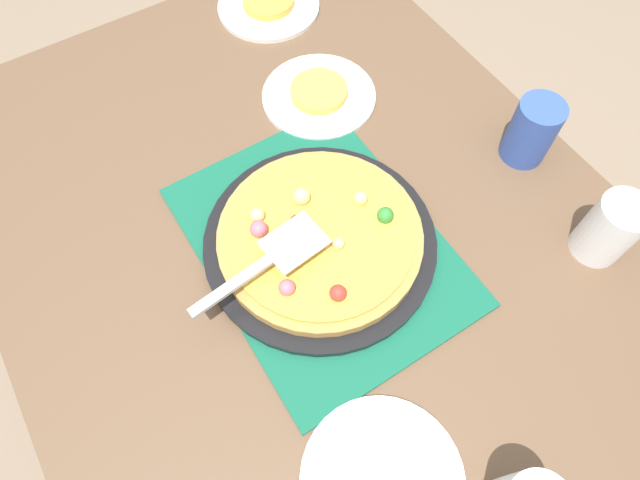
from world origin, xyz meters
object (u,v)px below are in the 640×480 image
(plate_side, at_px, (382,480))
(cup_corner, at_px, (532,131))
(pizza_server, at_px, (269,260))
(served_slice_left, at_px, (268,1))
(pizza, at_px, (319,236))
(cup_far, at_px, (610,229))
(plate_far_right, at_px, (319,96))
(plate_near_left, at_px, (269,7))
(served_slice_right, at_px, (319,91))
(pizza_pan, at_px, (320,242))

(plate_side, height_order, cup_corner, cup_corner)
(cup_corner, bearing_deg, pizza_server, 87.55)
(plate_side, relative_size, served_slice_left, 2.00)
(pizza, xyz_separation_m, served_slice_left, (0.56, -0.22, -0.02))
(plate_side, xyz_separation_m, cup_far, (0.10, -0.50, 0.06))
(plate_far_right, distance_m, cup_corner, 0.40)
(pizza, height_order, cup_corner, cup_corner)
(plate_side, relative_size, pizza_server, 0.94)
(plate_far_right, height_order, served_slice_left, served_slice_left)
(pizza, xyz_separation_m, plate_near_left, (0.56, -0.22, -0.03))
(served_slice_left, bearing_deg, served_slice_right, 170.49)
(pizza, xyz_separation_m, pizza_server, (-0.01, 0.10, 0.04))
(plate_far_right, xyz_separation_m, cup_far, (-0.52, -0.21, 0.06))
(served_slice_left, distance_m, served_slice_right, 0.28)
(cup_far, xyz_separation_m, pizza_server, (0.23, 0.48, 0.01))
(pizza, height_order, pizza_server, pizza_server)
(plate_near_left, bearing_deg, pizza, 158.33)
(served_slice_left, distance_m, pizza_server, 0.65)
(pizza_pan, distance_m, served_slice_left, 0.60)
(plate_far_right, xyz_separation_m, pizza_server, (-0.29, 0.27, 0.06))
(served_slice_left, xyz_separation_m, cup_far, (-0.80, -0.16, 0.04))
(served_slice_right, bearing_deg, plate_near_left, -9.51)
(plate_far_right, relative_size, plate_side, 1.00)
(pizza_server, bearing_deg, served_slice_left, -29.19)
(served_slice_right, xyz_separation_m, pizza_server, (-0.29, 0.27, 0.05))
(cup_far, bearing_deg, served_slice_left, 11.36)
(pizza_pan, bearing_deg, plate_near_left, -21.54)
(cup_far, height_order, cup_corner, same)
(plate_near_left, xyz_separation_m, plate_far_right, (-0.28, 0.05, 0.00))
(pizza, bearing_deg, plate_side, 161.02)
(pizza_pan, xyz_separation_m, served_slice_left, (0.56, -0.22, 0.01))
(pizza_pan, relative_size, plate_far_right, 1.73)
(pizza, relative_size, served_slice_right, 3.00)
(served_slice_right, height_order, cup_corner, cup_corner)
(cup_corner, bearing_deg, cup_far, 171.07)
(pizza_pan, xyz_separation_m, plate_near_left, (0.56, -0.22, -0.01))
(plate_side, xyz_separation_m, served_slice_left, (0.90, -0.34, 0.01))
(plate_near_left, distance_m, plate_far_right, 0.28)
(served_slice_left, distance_m, cup_far, 0.82)
(plate_near_left, relative_size, cup_far, 1.83)
(served_slice_left, height_order, cup_far, cup_far)
(plate_near_left, bearing_deg, plate_far_right, 170.49)
(plate_far_right, bearing_deg, served_slice_right, 0.00)
(served_slice_left, height_order, pizza_server, pizza_server)
(cup_corner, height_order, pizza_server, cup_corner)
(served_slice_left, xyz_separation_m, pizza_server, (-0.57, 0.32, 0.05))
(plate_far_right, height_order, served_slice_right, served_slice_right)
(plate_side, bearing_deg, pizza, -18.98)
(plate_far_right, relative_size, cup_far, 1.83)
(pizza, height_order, plate_side, pizza)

